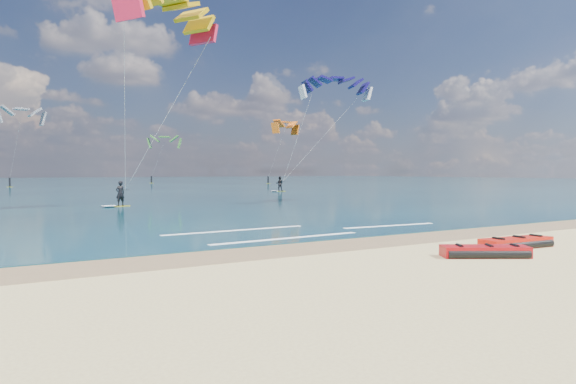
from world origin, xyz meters
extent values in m
plane|color=tan|center=(0.00, 40.00, 0.00)|extent=(320.00, 320.00, 0.00)
cube|color=brown|center=(0.00, 3.00, 0.00)|extent=(320.00, 2.40, 0.01)
cube|color=#0A2838|center=(0.00, 104.00, 0.02)|extent=(320.00, 200.00, 0.04)
cube|color=yellow|center=(-1.65, 24.74, 0.07)|extent=(1.31, 0.71, 0.06)
imported|color=black|center=(-1.65, 24.74, 0.91)|extent=(0.68, 0.52, 1.66)
cylinder|color=black|center=(-1.37, 24.46, 1.15)|extent=(0.50, 0.17, 0.04)
cube|color=#CCD820|center=(20.34, 41.65, 0.07)|extent=(1.39, 0.62, 0.06)
imported|color=black|center=(20.34, 41.65, 0.94)|extent=(1.04, 1.01, 1.70)
cylinder|color=black|center=(20.63, 41.35, 1.23)|extent=(0.54, 0.13, 0.04)
cube|color=white|center=(-0.97, 8.10, 0.04)|extent=(6.09, 0.46, 0.01)
cube|color=white|center=(-0.42, 5.00, 0.04)|extent=(6.03, 0.56, 0.01)
cube|color=white|center=(5.44, 6.30, 0.04)|extent=(4.62, 0.57, 0.01)
camera|label=1|loc=(-9.53, -10.26, 2.37)|focal=32.00mm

